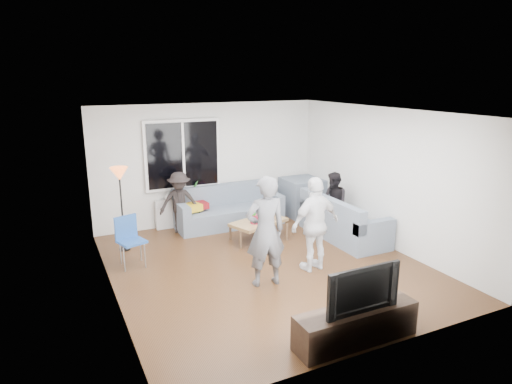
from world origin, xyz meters
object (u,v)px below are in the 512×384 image
sofa_back_section (229,206)px  side_chair (132,242)px  floor_lamp (122,210)px  player_left (266,231)px  player_right (315,224)px  tv_console (356,325)px  spectator_back (180,202)px  television (358,287)px  sofa_right_section (344,217)px  coffee_table (259,230)px  spectator_right (334,203)px

sofa_back_section → side_chair: side_chair is taller
sofa_back_section → floor_lamp: (-2.31, -0.48, 0.36)m
floor_lamp → player_left: bearing=-54.4°
player_right → tv_console: size_ratio=0.99×
spectator_back → television: 4.86m
player_left → side_chair: bearing=-36.8°
sofa_back_section → player_right: player_right is taller
tv_console → player_left: bearing=98.6°
floor_lamp → player_right: size_ratio=0.98×
sofa_right_section → coffee_table: 1.72m
floor_lamp → tv_console: bearing=-64.9°
spectator_right → spectator_back: bearing=-111.9°
coffee_table → floor_lamp: size_ratio=0.71×
floor_lamp → spectator_back: 1.34m
tv_console → sofa_back_section: bearing=86.4°
spectator_right → tv_console: 4.02m
spectator_right → tv_console: spectator_right is taller
floor_lamp → spectator_back: size_ratio=1.23×
sofa_right_section → spectator_back: 3.34m
sofa_right_section → spectator_right: 0.42m
coffee_table → player_left: bearing=-112.9°
spectator_right → coffee_table: bearing=-94.6°
sofa_back_section → player_right: (0.41, -2.74, 0.37)m
side_chair → floor_lamp: (0.00, 0.82, 0.35)m
sofa_right_section → player_left: (-2.35, -1.18, 0.44)m
sofa_back_section → television: size_ratio=2.29×
floor_lamp → spectator_right: floor_lamp is taller
sofa_back_section → spectator_back: (-1.08, 0.03, 0.21)m
floor_lamp → player_right: bearing=-39.8°
tv_console → side_chair: bearing=120.1°
player_left → spectator_right: bearing=-140.7°
coffee_table → spectator_right: (1.59, -0.24, 0.43)m
spectator_right → sofa_back_section: bearing=-123.4°
sofa_right_section → tv_console: 3.69m
spectator_right → spectator_back: spectator_back is taller
sofa_right_section → player_right: player_right is taller
coffee_table → sofa_back_section: bearing=98.7°
sofa_right_section → spectator_back: (-2.84, 1.75, 0.21)m
coffee_table → spectator_right: size_ratio=0.87×
player_left → player_right: 1.00m
sofa_right_section → floor_lamp: floor_lamp is taller
floor_lamp → spectator_right: (4.07, -0.86, -0.15)m
coffee_table → tv_console: tv_console is taller
sofa_right_section → player_right: size_ratio=1.26×
coffee_table → spectator_right: 1.67m
sofa_back_section → spectator_back: 1.10m
side_chair → spectator_right: size_ratio=0.68×
side_chair → coffee_table: bearing=-13.2°
coffee_table → spectator_back: 1.75m
side_chair → spectator_back: size_ratio=0.68×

